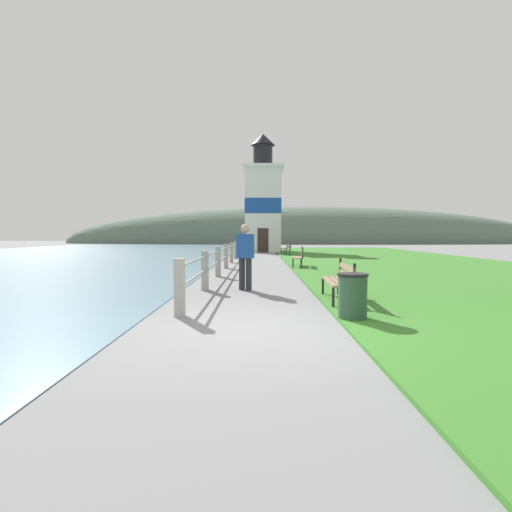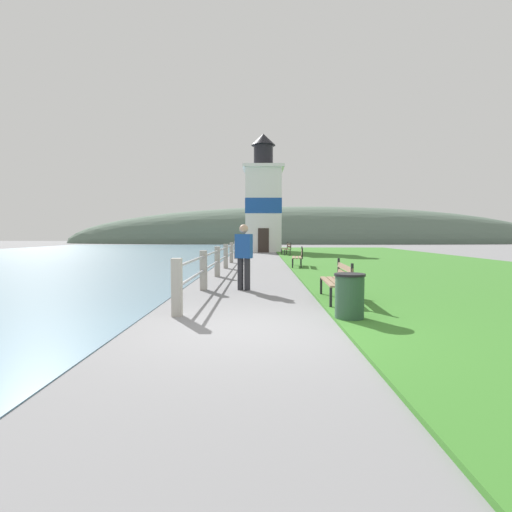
% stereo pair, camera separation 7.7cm
% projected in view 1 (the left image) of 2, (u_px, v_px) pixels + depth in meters
% --- Properties ---
extents(ground_plane, '(160.00, 160.00, 0.00)m').
position_uv_depth(ground_plane, '(253.00, 329.00, 6.40)').
color(ground_plane, slate).
extents(grass_verge, '(12.00, 44.38, 0.06)m').
position_uv_depth(grass_verge, '(398.00, 262.00, 21.11)').
color(grass_verge, '#387528').
rests_on(grass_verge, ground_plane).
extents(seawall_railing, '(0.18, 24.33, 1.08)m').
position_uv_depth(seawall_railing, '(229.00, 253.00, 19.43)').
color(seawall_railing, '#A8A399').
rests_on(seawall_railing, ground_plane).
extents(park_bench_near, '(0.54, 1.79, 0.94)m').
position_uv_depth(park_bench_near, '(340.00, 278.00, 8.87)').
color(park_bench_near, '#846B51').
rests_on(park_bench_near, ground_plane).
extents(park_bench_midway, '(0.62, 1.70, 0.94)m').
position_uv_depth(park_bench_midway, '(299.00, 256.00, 17.99)').
color(park_bench_midway, '#846B51').
rests_on(park_bench_midway, ground_plane).
extents(park_bench_far, '(0.60, 1.82, 0.94)m').
position_uv_depth(park_bench_far, '(287.00, 248.00, 28.06)').
color(park_bench_far, '#846B51').
rests_on(park_bench_far, ground_plane).
extents(lighthouse, '(3.43, 3.43, 10.02)m').
position_uv_depth(lighthouse, '(263.00, 202.00, 34.15)').
color(lighthouse, white).
rests_on(lighthouse, ground_plane).
extents(person_strolling, '(0.49, 0.36, 1.79)m').
position_uv_depth(person_strolling, '(245.00, 255.00, 10.80)').
color(person_strolling, '#28282D').
rests_on(person_strolling, ground_plane).
extents(trash_bin, '(0.54, 0.54, 0.84)m').
position_uv_depth(trash_bin, '(352.00, 297.00, 6.96)').
color(trash_bin, '#2D5138').
rests_on(trash_bin, ground_plane).
extents(distant_hillside, '(80.00, 16.00, 12.00)m').
position_uv_depth(distant_hillside, '(307.00, 243.00, 65.83)').
color(distant_hillside, '#566B5B').
rests_on(distant_hillside, ground_plane).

